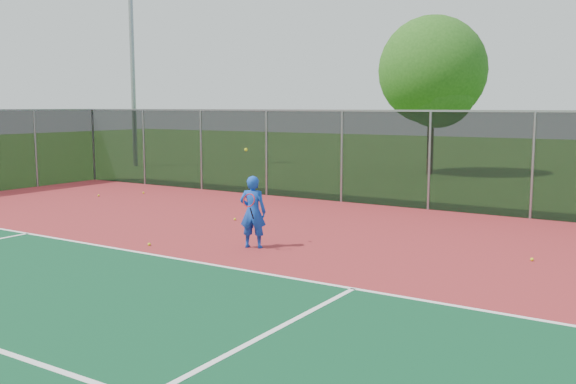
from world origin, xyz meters
name	(u,v)px	position (x,y,z in m)	size (l,w,h in m)	color
ground	(144,318)	(0.00, 0.00, 0.00)	(120.00, 120.00, 0.00)	#31611B
court_apron	(226,286)	(0.00, 2.00, 0.01)	(30.00, 20.00, 0.02)	maroon
fence_back	(429,159)	(0.00, 12.00, 1.56)	(30.00, 0.06, 3.03)	black
tennis_player	(253,212)	(-1.38, 4.74, 0.83)	(0.69, 0.70, 2.21)	blue
practice_ball_0	(99,195)	(-10.75, 8.50, 0.06)	(0.07, 0.07, 0.07)	yellow
practice_ball_1	(532,259)	(4.15, 6.78, 0.06)	(0.07, 0.07, 0.07)	yellow
practice_ball_3	(143,193)	(-9.94, 9.87, 0.06)	(0.07, 0.07, 0.07)	yellow
practice_ball_5	(235,219)	(-3.82, 7.28, 0.06)	(0.07, 0.07, 0.07)	yellow
practice_ball_7	(149,244)	(-3.47, 3.63, 0.06)	(0.07, 0.07, 0.07)	yellow
floodlight_nw	(132,36)	(-18.39, 17.68, 6.81)	(0.90, 0.40, 12.07)	gray
tree_back_left	(434,75)	(-3.60, 22.08, 4.58)	(4.97, 4.97, 7.29)	#342213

